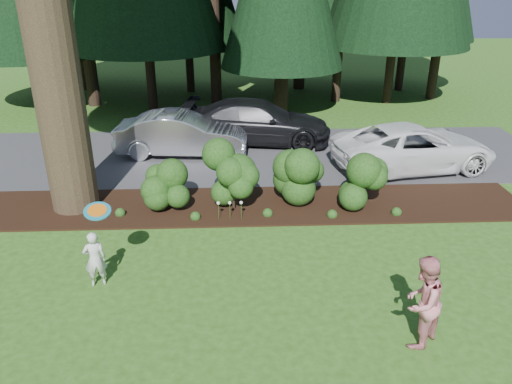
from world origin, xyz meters
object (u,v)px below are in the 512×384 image
car_silver_wagon (182,134)px  car_dark_suv (258,122)px  child (95,259)px  frisbee (97,211)px  car_white_suv (414,147)px  adult (422,302)px

car_silver_wagon → car_dark_suv: 3.05m
child → frisbee: (0.22, -0.08, 1.15)m
frisbee → car_white_suv: bearing=36.7°
car_white_suv → child: 10.84m
car_silver_wagon → frisbee: bearing=178.1°
frisbee → car_silver_wagon: bearing=84.0°
car_silver_wagon → frisbee: 8.22m
car_silver_wagon → child: 8.10m
child → car_silver_wagon: bearing=-113.8°
adult → frisbee: (-5.89, 1.99, 0.90)m
frisbee → car_dark_suv: bearing=69.0°
car_silver_wagon → car_white_suv: car_silver_wagon is taller
child → adult: bearing=145.0°
car_white_suv → car_dark_suv: bearing=49.4°
car_silver_wagon → frisbee: (-0.85, -8.12, 0.98)m
car_dark_suv → adult: adult is taller
car_white_suv → frisbee: bearing=117.3°
child → frisbee: size_ratio=2.29×
car_white_suv → car_dark_suv: (-4.98, 3.02, 0.06)m
car_white_suv → child: car_white_suv is taller
car_dark_suv → car_white_suv: bearing=-113.5°
car_dark_suv → adult: size_ratio=3.16×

